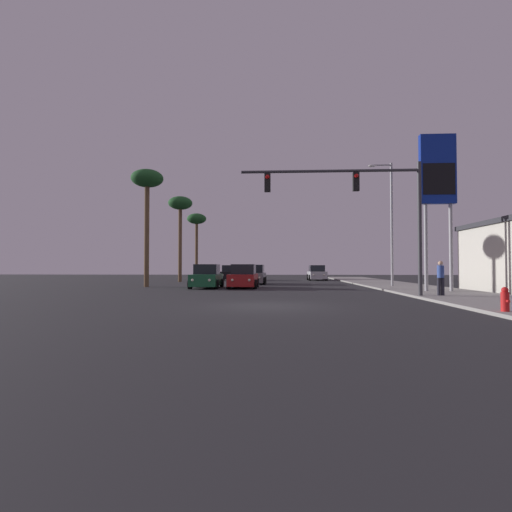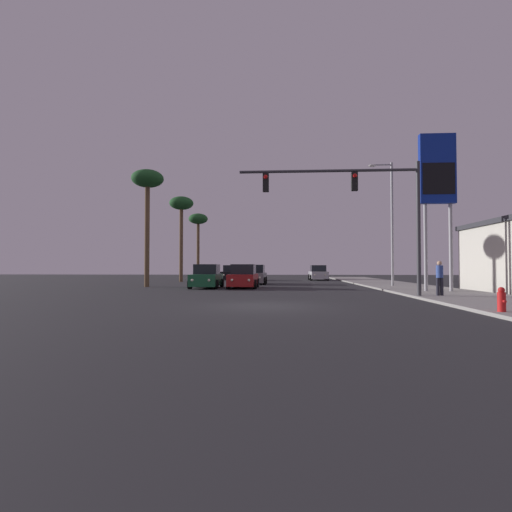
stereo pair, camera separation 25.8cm
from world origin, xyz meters
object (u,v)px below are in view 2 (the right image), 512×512
fire_hydrant (502,300)px  palm_tree_near (147,185)px  street_lamp (390,217)px  palm_tree_mid (181,208)px  car_black (232,273)px  car_red (243,277)px  car_silver (318,273)px  car_green (207,277)px  traffic_light_mast (364,199)px  car_grey (255,275)px  pedestrian_on_sidewalk (440,276)px  gas_station_sign (437,177)px  palm_tree_far (198,222)px

fire_hydrant → palm_tree_near: 24.66m
street_lamp → palm_tree_mid: bearing=151.3°
car_black → palm_tree_near: size_ratio=0.49×
car_red → car_silver: size_ratio=1.00×
car_green → palm_tree_mid: bearing=-68.3°
car_silver → traffic_light_mast: 25.72m
car_grey → palm_tree_mid: (-7.70, 4.73, 6.67)m
car_silver → fire_hydrant: 32.39m
car_green → car_grey: 7.24m
street_lamp → pedestrian_on_sidewalk: size_ratio=5.39×
car_grey → gas_station_sign: (11.22, -11.30, 5.86)m
car_red → gas_station_sign: size_ratio=0.48×
gas_station_sign → palm_tree_mid: size_ratio=1.05×
car_green → palm_tree_near: 8.50m
traffic_light_mast → gas_station_sign: gas_station_sign is taller
car_red → fire_hydrant: 18.11m
car_grey → palm_tree_mid: bearing=-29.5°
traffic_light_mast → car_red: bearing=128.0°
car_black → traffic_light_mast: 26.74m
car_red → palm_tree_mid: (-7.31, 11.09, 6.67)m
car_black → street_lamp: (13.46, -14.81, 4.36)m
car_silver → gas_station_sign: (4.78, -21.77, 5.86)m
fire_hydrant → palm_tree_far: (-17.15, 36.54, 6.61)m
car_green → street_lamp: street_lamp is taller
palm_tree_mid → palm_tree_near: bearing=-90.4°
car_grey → pedestrian_on_sidewalk: pedestrian_on_sidewalk is taller
car_grey → street_lamp: 12.23m
gas_station_sign → pedestrian_on_sidewalk: size_ratio=5.39×
pedestrian_on_sidewalk → fire_hydrant: bearing=-97.0°
car_silver → palm_tree_far: 16.41m
pedestrian_on_sidewalk → car_silver: bearing=97.9°
pedestrian_on_sidewalk → car_green: bearing=147.6°
car_silver → car_green: (-9.42, -17.07, 0.00)m
car_black → palm_tree_far: 9.43m
gas_station_sign → car_grey: bearing=134.8°
street_lamp → gas_station_sign: 6.46m
car_red → palm_tree_mid: 14.86m
car_silver → street_lamp: street_lamp is taller
car_black → palm_tree_near: 17.11m
car_silver → car_grey: size_ratio=1.00×
car_black → palm_tree_near: palm_tree_near is taller
street_lamp → palm_tree_near: (-17.99, -0.17, 2.54)m
car_grey → gas_station_sign: bearing=136.8°
traffic_light_mast → palm_tree_near: bearing=145.5°
car_black → palm_tree_near: (-4.53, -14.98, 6.90)m
car_red → gas_station_sign: (11.61, -4.93, 5.86)m
car_black → gas_station_sign: gas_station_sign is taller
traffic_light_mast → street_lamp: (3.92, 9.84, 0.32)m
car_silver → palm_tree_far: palm_tree_far is taller
car_silver → car_green: same height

